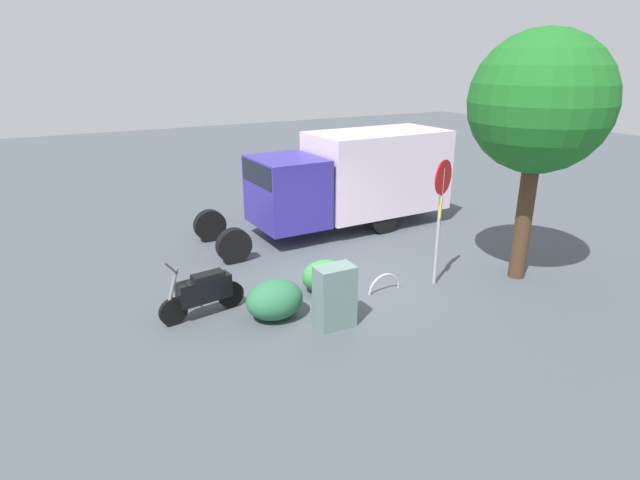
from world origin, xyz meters
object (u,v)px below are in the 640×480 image
box_truck_near (351,176)px  motorcycle (204,292)px  bike_rack_hoop (384,291)px  street_tree (540,104)px  utility_cabinet (335,297)px  stop_sign (441,204)px

box_truck_near → motorcycle: 6.65m
bike_rack_hoop → motorcycle: bearing=-12.8°
street_tree → utility_cabinet: 6.04m
bike_rack_hoop → utility_cabinet: bearing=24.0°
utility_cabinet → motorcycle: bearing=-38.7°
street_tree → utility_cabinet: size_ratio=4.47×
box_truck_near → bike_rack_hoop: (1.79, 4.27, -1.59)m
stop_sign → utility_cabinet: 3.33m
box_truck_near → street_tree: (-1.45, 5.13, 2.41)m
utility_cabinet → bike_rack_hoop: 2.03m
box_truck_near → street_tree: size_ratio=1.38×
motorcycle → utility_cabinet: (-2.06, 1.66, 0.10)m
stop_sign → utility_cabinet: size_ratio=2.33×
street_tree → bike_rack_hoop: size_ratio=6.53×
box_truck_near → street_tree: 5.85m
box_truck_near → utility_cabinet: 6.25m
stop_sign → bike_rack_hoop: bearing=-11.2°
box_truck_near → bike_rack_hoop: box_truck_near is taller
stop_sign → bike_rack_hoop: size_ratio=3.40×
street_tree → utility_cabinet: (5.01, -0.08, -3.38)m
box_truck_near → motorcycle: (5.62, 3.40, -1.07)m
box_truck_near → bike_rack_hoop: size_ratio=8.99×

